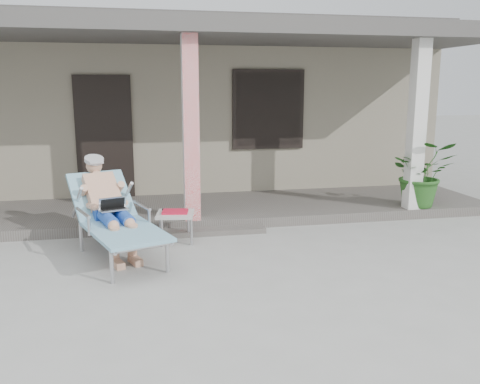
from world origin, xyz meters
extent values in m
plane|color=#9E9E99|center=(0.00, 0.00, 0.00)|extent=(60.00, 60.00, 0.00)
cube|color=gray|center=(0.00, 6.50, 1.50)|extent=(10.00, 5.00, 3.00)
cube|color=#474442|center=(0.00, 6.50, 3.15)|extent=(10.40, 5.40, 0.30)
cube|color=black|center=(-1.30, 3.97, 1.20)|extent=(0.95, 0.06, 2.10)
cube|color=black|center=(1.60, 3.97, 1.65)|extent=(1.20, 0.06, 1.30)
cube|color=black|center=(1.60, 3.96, 1.65)|extent=(1.32, 0.05, 1.42)
cube|color=#605B56|center=(0.00, 3.00, 0.07)|extent=(10.00, 2.00, 0.15)
cube|color=red|center=(0.00, 2.15, 1.45)|extent=(0.22, 0.22, 2.61)
cube|color=silver|center=(3.50, 2.15, 1.45)|extent=(0.22, 0.22, 2.61)
cube|color=#474442|center=(0.00, 3.00, 2.88)|extent=(10.00, 2.30, 0.24)
cube|color=#605B56|center=(0.00, 1.85, 0.04)|extent=(2.00, 0.30, 0.07)
cylinder|color=#B7B7BC|center=(-1.06, 0.20, 0.19)|extent=(0.04, 0.04, 0.37)
cylinder|color=#B7B7BC|center=(-0.47, 0.41, 0.19)|extent=(0.04, 0.04, 0.37)
cylinder|color=#B7B7BC|center=(-1.49, 1.39, 0.19)|extent=(0.04, 0.04, 0.37)
cylinder|color=#B7B7BC|center=(-0.90, 1.61, 0.19)|extent=(0.04, 0.04, 0.37)
cube|color=#B7B7BC|center=(-0.92, 0.74, 0.39)|extent=(1.01, 1.37, 0.03)
cube|color=#7C9DC0|center=(-0.92, 0.74, 0.41)|extent=(1.12, 1.44, 0.04)
cube|color=#B7B7BC|center=(-1.23, 1.59, 0.63)|extent=(0.79, 0.76, 0.50)
cube|color=#7C9DC0|center=(-1.23, 1.59, 0.66)|extent=(0.91, 0.87, 0.56)
cylinder|color=#ADADB0|center=(-1.33, 1.86, 1.11)|extent=(0.32, 0.32, 0.13)
cube|color=silver|center=(-1.07, 1.15, 0.59)|extent=(0.40, 0.34, 0.24)
cube|color=#B8B8B3|center=(-0.29, 1.56, 0.38)|extent=(0.55, 0.55, 0.04)
cylinder|color=#B7B7BC|center=(-0.48, 1.37, 0.18)|extent=(0.03, 0.03, 0.36)
cylinder|color=#B7B7BC|center=(-0.10, 1.37, 0.18)|extent=(0.03, 0.03, 0.36)
cylinder|color=#B7B7BC|center=(-0.48, 1.75, 0.18)|extent=(0.03, 0.03, 0.36)
cylinder|color=#B7B7BC|center=(-0.10, 1.75, 0.18)|extent=(0.03, 0.03, 0.36)
cube|color=red|center=(-0.29, 1.56, 0.42)|extent=(0.37, 0.30, 0.03)
cube|color=black|center=(-0.29, 1.69, 0.41)|extent=(0.33, 0.07, 0.03)
imported|color=#26591E|center=(3.71, 2.25, 0.69)|extent=(1.16, 1.08, 1.07)
camera|label=1|loc=(-0.74, -5.04, 2.03)|focal=38.00mm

